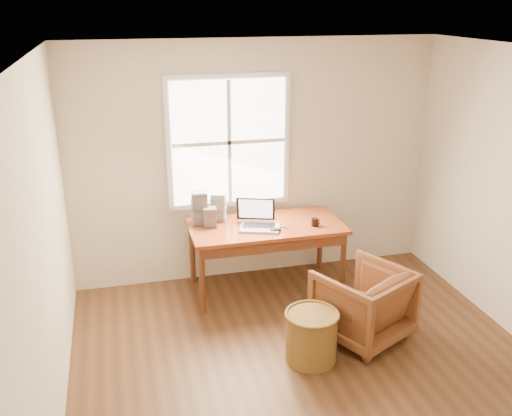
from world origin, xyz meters
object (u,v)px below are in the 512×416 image
Objects in this scene: wicker_stool at (311,337)px; laptop at (260,216)px; armchair at (363,303)px; cd_stack_a at (218,207)px; desk at (266,226)px; coffee_mug at (315,222)px.

wicker_stool is 1.14× the size of laptop.
cd_stack_a is at bearing -78.76° from armchair.
cd_stack_a reaches higher than laptop.
desk is at bearing -88.02° from armchair.
laptop is 0.58m from coffee_mug.
laptop is at bearing -82.07° from armchair.
cd_stack_a reaches higher than coffee_mug.
desk is at bearing 65.30° from laptop.
coffee_mug is at bearing 69.78° from wicker_stool.
desk is 0.21m from laptop.
wicker_stool is (0.04, -1.34, -0.51)m from desk.
desk is at bearing -28.38° from cd_stack_a.
armchair is at bearing -35.75° from laptop.
armchair is 2.53× the size of cd_stack_a.
desk is 0.51m from coffee_mug.
laptop is at bearing -43.41° from cd_stack_a.
desk is 0.54m from cd_stack_a.
cd_stack_a is at bearing 107.45° from wicker_stool.
cd_stack_a is at bearing 151.62° from desk.
laptop reaches higher than desk.
laptop is at bearing -133.91° from desk.
cd_stack_a is at bearing 155.79° from laptop.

